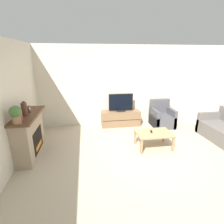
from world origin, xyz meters
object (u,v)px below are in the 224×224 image
object	(u,v)px
remote	(151,131)
mantel_vase_left	(19,115)
mantel_clock	(28,109)
armchair	(162,118)
tv	(121,103)
potted_plant	(16,114)
tv_stand	(121,118)
fireplace	(29,134)
mantel_vase_centre_left	(24,109)
coffee_table	(154,135)

from	to	relation	value
remote	mantel_vase_left	bearing A→B (deg)	-160.04
mantel_clock	armchair	size ratio (longest dim) A/B	0.17
armchair	tv	bearing A→B (deg)	170.94
potted_plant	remote	xyz separation A→B (m)	(3.03, 0.55, -0.82)
mantel_clock	tv_stand	bearing A→B (deg)	28.77
fireplace	mantel_vase_left	xyz separation A→B (m)	(0.02, -0.43, 0.64)
tv_stand	remote	world-z (taller)	tv_stand
mantel_vase_centre_left	coffee_table	xyz separation A→B (m)	(3.08, -0.02, -0.84)
tv	remote	distance (m)	1.71
tv_stand	armchair	distance (m)	1.43
mantel_clock	mantel_vase_left	bearing A→B (deg)	-90.08
fireplace	mantel_clock	bearing A→B (deg)	83.10
mantel_vase_left	coffee_table	size ratio (longest dim) A/B	0.30
fireplace	mantel_clock	size ratio (longest dim) A/B	9.63
tv_stand	coffee_table	bearing A→B (deg)	-71.76
potted_plant	tv_stand	size ratio (longest dim) A/B	0.28
fireplace	coffee_table	world-z (taller)	fireplace
mantel_vase_left	tv	world-z (taller)	mantel_vase_left
tv	armchair	xyz separation A→B (m)	(1.41, -0.23, -0.52)
fireplace	mantel_vase_centre_left	world-z (taller)	mantel_vase_centre_left
potted_plant	tv	xyz separation A→B (m)	(2.53, 2.15, -0.44)
mantel_clock	tv	xyz separation A→B (m)	(2.53, 1.39, -0.31)
armchair	remote	size ratio (longest dim) A/B	5.75
mantel_vase_left	potted_plant	xyz separation A→B (m)	(0.00, -0.18, 0.08)
mantel_vase_left	mantel_vase_centre_left	world-z (taller)	mantel_vase_centre_left
potted_plant	armchair	bearing A→B (deg)	25.96
mantel_vase_left	tv_stand	distance (m)	3.34
potted_plant	tv	distance (m)	3.35
tv_stand	tv	distance (m)	0.55
mantel_vase_centre_left	remote	bearing A→B (deg)	0.86
tv_stand	tv	bearing A→B (deg)	-90.00
mantel_vase_centre_left	remote	distance (m)	3.13
mantel_clock	potted_plant	size ratio (longest dim) A/B	0.41
coffee_table	mantel_vase_left	bearing A→B (deg)	-174.27
tv_stand	coffee_table	size ratio (longest dim) A/B	1.45
potted_plant	coffee_table	bearing A→B (deg)	9.03
armchair	remote	world-z (taller)	armchair
mantel_vase_centre_left	coffee_table	world-z (taller)	mantel_vase_centre_left
potted_plant	fireplace	bearing A→B (deg)	91.56
remote	tv_stand	bearing A→B (deg)	120.28
mantel_clock	potted_plant	distance (m)	0.77
fireplace	tv	world-z (taller)	tv
mantel_clock	armchair	bearing A→B (deg)	16.43
mantel_vase_centre_left	tv	xyz separation A→B (m)	(2.53, 1.64, -0.39)
mantel_vase_centre_left	mantel_clock	distance (m)	0.27
tv_stand	tv	xyz separation A→B (m)	(-0.00, -0.00, 0.55)
fireplace	tv_stand	distance (m)	2.99
fireplace	remote	size ratio (longest dim) A/B	9.31
fireplace	tv_stand	size ratio (longest dim) A/B	1.09
mantel_vase_centre_left	mantel_clock	size ratio (longest dim) A/B	2.25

